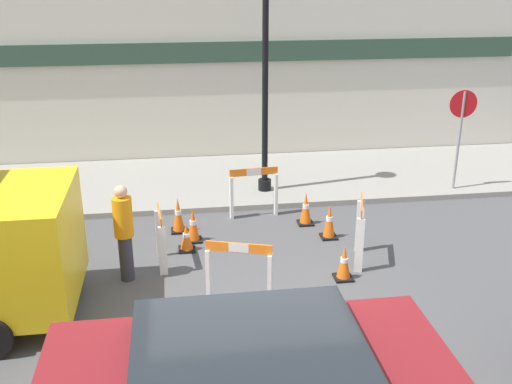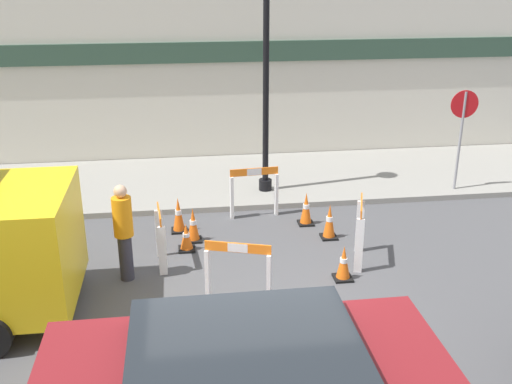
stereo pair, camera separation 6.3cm
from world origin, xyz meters
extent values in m
plane|color=#4C4C4F|center=(0.00, 0.00, 0.00)|extent=(60.00, 60.00, 0.00)
cube|color=gray|center=(0.00, 6.26, 0.06)|extent=(18.00, 3.53, 0.12)
cube|color=beige|center=(0.00, 8.11, 2.75)|extent=(18.00, 0.12, 5.50)
cube|color=#2D4738|center=(0.00, 8.00, 2.80)|extent=(16.20, 0.10, 0.50)
cylinder|color=black|center=(1.11, 5.37, 0.24)|extent=(0.29, 0.29, 0.24)
cylinder|color=black|center=(1.11, 5.37, 2.45)|extent=(0.13, 0.13, 4.67)
cylinder|color=gray|center=(5.32, 4.87, 1.22)|extent=(0.06, 0.06, 2.19)
cylinder|color=red|center=(5.32, 4.87, 2.04)|extent=(0.60, 0.06, 0.60)
cube|color=white|center=(-0.42, 0.99, 0.45)|extent=(0.10, 0.14, 0.89)
cube|color=white|center=(0.46, 0.71, 0.45)|extent=(0.10, 0.14, 0.89)
cube|color=orange|center=(0.02, 0.85, 0.97)|extent=(0.95, 0.32, 0.15)
cube|color=white|center=(0.02, 0.85, 0.97)|extent=(0.29, 0.12, 0.14)
cube|color=white|center=(2.12, 1.63, 0.48)|extent=(0.14, 0.10, 0.97)
cube|color=white|center=(2.35, 2.38, 0.48)|extent=(0.14, 0.10, 0.97)
cube|color=orange|center=(2.24, 2.01, 1.04)|extent=(0.27, 0.81, 0.15)
cube|color=white|center=(2.24, 2.01, 1.04)|extent=(0.10, 0.25, 0.14)
cube|color=white|center=(1.17, 4.24, 0.44)|extent=(0.07, 0.14, 0.89)
cube|color=white|center=(0.25, 4.17, 0.44)|extent=(0.07, 0.14, 0.89)
cube|color=orange|center=(0.71, 4.21, 0.96)|extent=(0.98, 0.10, 0.15)
cube|color=white|center=(0.71, 4.21, 0.96)|extent=(0.30, 0.05, 0.14)
cube|color=white|center=(-1.17, 2.67, 0.43)|extent=(0.14, 0.07, 0.87)
cube|color=white|center=(-1.11, 1.98, 0.43)|extent=(0.14, 0.07, 0.87)
cube|color=orange|center=(-1.14, 2.33, 0.94)|extent=(0.09, 0.76, 0.15)
cube|color=white|center=(-1.14, 2.33, 0.94)|extent=(0.05, 0.23, 0.14)
cube|color=black|center=(1.96, 2.99, 0.02)|extent=(0.30, 0.30, 0.04)
cone|color=orange|center=(1.96, 2.99, 0.36)|extent=(0.22, 0.22, 0.64)
cylinder|color=white|center=(1.96, 2.99, 0.39)|extent=(0.13, 0.13, 0.09)
cube|color=black|center=(1.67, 3.67, 0.02)|extent=(0.30, 0.30, 0.04)
cone|color=orange|center=(1.67, 3.67, 0.35)|extent=(0.23, 0.22, 0.62)
cylinder|color=white|center=(1.67, 3.67, 0.38)|extent=(0.13, 0.13, 0.09)
cube|color=black|center=(-0.57, 3.20, 0.02)|extent=(0.30, 0.30, 0.04)
cone|color=orange|center=(-0.57, 3.20, 0.35)|extent=(0.23, 0.22, 0.61)
cylinder|color=white|center=(-0.57, 3.20, 0.38)|extent=(0.13, 0.13, 0.09)
cube|color=black|center=(-0.71, 2.83, 0.02)|extent=(0.30, 0.30, 0.04)
cone|color=orange|center=(-0.71, 2.83, 0.28)|extent=(0.23, 0.22, 0.48)
cylinder|color=white|center=(-0.71, 2.83, 0.30)|extent=(0.13, 0.13, 0.07)
cube|color=black|center=(1.81, 1.42, 0.02)|extent=(0.30, 0.30, 0.04)
cone|color=orange|center=(1.81, 1.42, 0.32)|extent=(0.23, 0.23, 0.56)
cylinder|color=white|center=(1.81, 1.42, 0.35)|extent=(0.13, 0.13, 0.08)
cube|color=black|center=(-0.83, 3.66, 0.02)|extent=(0.30, 0.30, 0.04)
cone|color=orange|center=(-0.83, 3.66, 0.37)|extent=(0.23, 0.22, 0.66)
cylinder|color=white|center=(-0.83, 3.66, 0.40)|extent=(0.13, 0.13, 0.09)
cylinder|color=#33333D|center=(-1.70, 1.91, 0.39)|extent=(0.27, 0.27, 0.78)
cylinder|color=orange|center=(-1.70, 1.91, 1.11)|extent=(0.38, 0.38, 0.65)
sphere|color=#DBAD89|center=(-1.70, 1.91, 1.54)|extent=(0.25, 0.25, 0.21)
cube|color=#1E2328|center=(-0.25, -2.30, 1.35)|extent=(2.16, 1.68, 0.49)
cylinder|color=black|center=(0.97, -1.39, 0.30)|extent=(0.60, 0.18, 0.60)
cylinder|color=black|center=(-3.34, 2.07, 0.30)|extent=(0.60, 0.18, 0.60)
camera|label=1|loc=(-0.83, -6.96, 4.86)|focal=42.00mm
camera|label=2|loc=(-0.77, -6.97, 4.86)|focal=42.00mm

